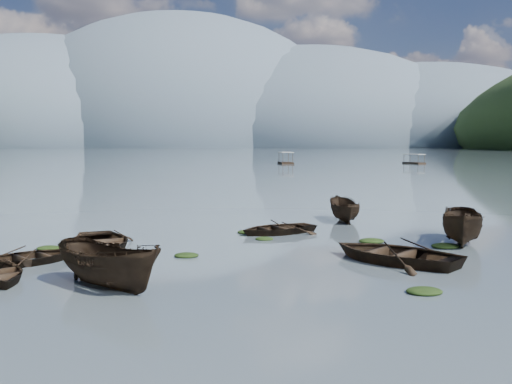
{
  "coord_description": "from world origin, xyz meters",
  "views": [
    {
      "loc": [
        -1.9,
        -16.89,
        4.43
      ],
      "look_at": [
        0.0,
        12.0,
        2.0
      ],
      "focal_mm": 40.0,
      "sensor_mm": 36.0,
      "label": 1
    }
  ],
  "objects": [
    {
      "name": "ground_plane",
      "position": [
        0.0,
        0.0,
        0.0
      ],
      "size": [
        2400.0,
        2400.0,
        0.0
      ],
      "primitive_type": "plane",
      "color": "#4C585F"
    },
    {
      "name": "haze_mtn_a",
      "position": [
        -260.0,
        900.0,
        0.0
      ],
      "size": [
        520.0,
        520.0,
        280.0
      ],
      "primitive_type": "ellipsoid",
      "color": "#475666",
      "rests_on": "ground"
    },
    {
      "name": "haze_mtn_b",
      "position": [
        -60.0,
        900.0,
        0.0
      ],
      "size": [
        520.0,
        520.0,
        340.0
      ],
      "primitive_type": "ellipsoid",
      "color": "#475666",
      "rests_on": "ground"
    },
    {
      "name": "haze_mtn_c",
      "position": [
        140.0,
        900.0,
        0.0
      ],
      "size": [
        520.0,
        520.0,
        260.0
      ],
      "primitive_type": "ellipsoid",
      "color": "#475666",
      "rests_on": "ground"
    },
    {
      "name": "haze_mtn_d",
      "position": [
        320.0,
        900.0,
        0.0
      ],
      "size": [
        520.0,
        520.0,
        220.0
      ],
      "primitive_type": "ellipsoid",
      "color": "#475666",
      "rests_on": "ground"
    },
    {
      "name": "rowboat_1",
      "position": [
        -8.99,
        4.63,
        0.0
      ],
      "size": [
        4.74,
        4.6,
        0.8
      ],
      "primitive_type": "imported",
      "rotation": [
        0.0,
        0.0,
        2.27
      ],
      "color": "black",
      "rests_on": "ground"
    },
    {
      "name": "rowboat_2",
      "position": [
        -5.28,
        0.72,
        0.0
      ],
      "size": [
        4.42,
        4.31,
        1.73
      ],
      "primitive_type": "imported",
      "rotation": [
        0.0,
        0.0,
        0.81
      ],
      "color": "black",
      "rests_on": "ground"
    },
    {
      "name": "rowboat_3",
      "position": [
        4.72,
        3.98,
        0.0
      ],
      "size": [
        6.11,
        6.15,
        1.05
      ],
      "primitive_type": "imported",
      "rotation": [
        0.0,
        0.0,
        3.91
      ],
      "color": "black",
      "rests_on": "ground"
    },
    {
      "name": "rowboat_5",
      "position": [
        8.99,
        7.68,
        0.0
      ],
      "size": [
        3.46,
        5.02,
        1.82
      ],
      "primitive_type": "imported",
      "rotation": [
        0.0,
        0.0,
        -0.4
      ],
      "color": "black",
      "rests_on": "ground"
    },
    {
      "name": "rowboat_6",
      "position": [
        -6.92,
        7.42,
        0.0
      ],
      "size": [
        4.76,
        5.62,
        0.99
      ],
      "primitive_type": "imported",
      "rotation": [
        0.0,
        0.0,
        0.33
      ],
      "color": "black",
      "rests_on": "ground"
    },
    {
      "name": "rowboat_7",
      "position": [
        1.02,
        11.16,
        0.0
      ],
      "size": [
        4.96,
        4.48,
        0.84
      ],
      "primitive_type": "imported",
      "rotation": [
        0.0,
        0.0,
        5.2
      ],
      "color": "black",
      "rests_on": "ground"
    },
    {
      "name": "rowboat_8",
      "position": [
        5.3,
        15.36,
        0.0
      ],
      "size": [
        1.63,
        4.02,
        1.53
      ],
      "primitive_type": "imported",
      "rotation": [
        0.0,
        0.0,
        3.11
      ],
      "color": "black",
      "rests_on": "ground"
    },
    {
      "name": "weed_clump_0",
      "position": [
        -3.19,
        5.48,
        0.0
      ],
      "size": [
        0.97,
        0.79,
        0.21
      ],
      "primitive_type": "ellipsoid",
      "color": "black",
      "rests_on": "ground"
    },
    {
      "name": "weed_clump_1",
      "position": [
        -5.54,
        2.83,
        0.0
      ],
      "size": [
        1.0,
        0.8,
        0.22
      ],
      "primitive_type": "ellipsoid",
      "color": "black",
      "rests_on": "ground"
    },
    {
      "name": "weed_clump_2",
      "position": [
        4.21,
        -0.58,
        0.0
      ],
      "size": [
        1.09,
        0.87,
        0.24
      ],
      "primitive_type": "ellipsoid",
      "color": "black",
      "rests_on": "ground"
    },
    {
      "name": "weed_clump_3",
      "position": [
        0.21,
        9.27,
        0.0
      ],
      "size": [
        0.84,
        0.71,
        0.19
      ],
      "primitive_type": "ellipsoid",
      "color": "black",
      "rests_on": "ground"
    },
    {
      "name": "weed_clump_4",
      "position": [
        7.82,
        6.71,
        0.0
      ],
      "size": [
        1.22,
        0.96,
        0.25
      ],
      "primitive_type": "ellipsoid",
      "color": "black",
      "rests_on": "ground"
    },
    {
      "name": "weed_clump_5",
      "position": [
        -9.11,
        7.46,
        0.0
      ],
      "size": [
        0.99,
        0.8,
        0.21
      ],
      "primitive_type": "ellipsoid",
      "color": "black",
      "rests_on": "ground"
    },
    {
      "name": "weed_clump_6",
      "position": [
        -0.43,
        11.27,
        0.0
      ],
      "size": [
        1.09,
        0.91,
        0.23
      ],
      "primitive_type": "ellipsoid",
      "color": "black",
      "rests_on": "ground"
    },
    {
      "name": "weed_clump_7",
      "position": [
        4.99,
        8.19,
        0.0
      ],
      "size": [
        1.15,
        0.92,
        0.25
      ],
      "primitive_type": "ellipsoid",
      "color": "black",
      "rests_on": "ground"
    },
    {
      "name": "pontoon_centre",
      "position": [
        13.35,
        111.87,
        0.0
      ],
      "size": [
        3.09,
        6.77,
        2.55
      ],
      "primitive_type": null,
      "rotation": [
        0.0,
        0.0,
        0.05
      ],
      "color": "black",
      "rests_on": "ground"
    },
    {
      "name": "pontoon_right",
      "position": [
        42.74,
        110.76,
        0.0
      ],
      "size": [
        4.17,
        5.93,
        2.1
      ],
      "primitive_type": null,
      "rotation": [
        0.0,
        0.0,
        0.39
      ],
      "color": "black",
      "rests_on": "ground"
    }
  ]
}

